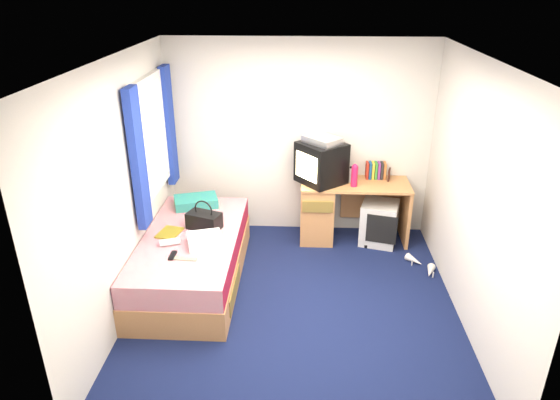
# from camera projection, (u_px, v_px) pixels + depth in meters

# --- Properties ---
(ground) EXTENTS (3.40, 3.40, 0.00)m
(ground) POSITION_uv_depth(u_px,v_px,m) (294.00, 304.00, 5.02)
(ground) COLOR #0C1438
(ground) RESTS_ON ground
(room_shell) EXTENTS (3.40, 3.40, 3.40)m
(room_shell) POSITION_uv_depth(u_px,v_px,m) (296.00, 169.00, 4.42)
(room_shell) COLOR white
(room_shell) RESTS_ON ground
(bed) EXTENTS (1.01, 2.00, 0.54)m
(bed) POSITION_uv_depth(u_px,v_px,m) (193.00, 258.00, 5.32)
(bed) COLOR tan
(bed) RESTS_ON ground
(pillow) EXTENTS (0.56, 0.45, 0.11)m
(pillow) POSITION_uv_depth(u_px,v_px,m) (196.00, 202.00, 5.86)
(pillow) COLOR #1960A3
(pillow) RESTS_ON bed
(desk) EXTENTS (1.30, 0.55, 0.75)m
(desk) POSITION_uv_depth(u_px,v_px,m) (331.00, 208.00, 6.14)
(desk) COLOR tan
(desk) RESTS_ON ground
(storage_cube) EXTENTS (0.51, 0.51, 0.52)m
(storage_cube) POSITION_uv_depth(u_px,v_px,m) (379.00, 223.00, 6.09)
(storage_cube) COLOR silver
(storage_cube) RESTS_ON ground
(crt_tv) EXTENTS (0.66, 0.67, 0.49)m
(crt_tv) POSITION_uv_depth(u_px,v_px,m) (321.00, 163.00, 5.90)
(crt_tv) COLOR black
(crt_tv) RESTS_ON desk
(vcr) EXTENTS (0.50, 0.50, 0.08)m
(vcr) POSITION_uv_depth(u_px,v_px,m) (322.00, 140.00, 5.79)
(vcr) COLOR silver
(vcr) RESTS_ON crt_tv
(book_row) EXTENTS (0.24, 0.13, 0.20)m
(book_row) POSITION_uv_depth(u_px,v_px,m) (376.00, 170.00, 6.08)
(book_row) COLOR maroon
(book_row) RESTS_ON desk
(picture_frame) EXTENTS (0.05, 0.12, 0.14)m
(picture_frame) POSITION_uv_depth(u_px,v_px,m) (389.00, 175.00, 6.03)
(picture_frame) COLOR black
(picture_frame) RESTS_ON desk
(pink_water_bottle) EXTENTS (0.09, 0.09, 0.24)m
(pink_water_bottle) POSITION_uv_depth(u_px,v_px,m) (354.00, 176.00, 5.83)
(pink_water_bottle) COLOR #C81C4E
(pink_water_bottle) RESTS_ON desk
(aerosol_can) EXTENTS (0.06, 0.06, 0.18)m
(aerosol_can) POSITION_uv_depth(u_px,v_px,m) (350.00, 175.00, 5.96)
(aerosol_can) COLOR silver
(aerosol_can) RESTS_ON desk
(handbag) EXTENTS (0.40, 0.31, 0.32)m
(handbag) POSITION_uv_depth(u_px,v_px,m) (204.00, 220.00, 5.32)
(handbag) COLOR black
(handbag) RESTS_ON bed
(towel) EXTENTS (0.40, 0.37, 0.11)m
(towel) POSITION_uv_depth(u_px,v_px,m) (205.00, 240.00, 4.99)
(towel) COLOR white
(towel) RESTS_ON bed
(magazine) EXTENTS (0.27, 0.32, 0.01)m
(magazine) POSITION_uv_depth(u_px,v_px,m) (169.00, 233.00, 5.24)
(magazine) COLOR yellow
(magazine) RESTS_ON bed
(water_bottle) EXTENTS (0.21, 0.13, 0.07)m
(water_bottle) POSITION_uv_depth(u_px,v_px,m) (170.00, 242.00, 5.00)
(water_bottle) COLOR white
(water_bottle) RESTS_ON bed
(colour_swatch_fan) EXTENTS (0.22, 0.07, 0.01)m
(colour_swatch_fan) POSITION_uv_depth(u_px,v_px,m) (186.00, 259.00, 4.77)
(colour_swatch_fan) COLOR gold
(colour_swatch_fan) RESTS_ON bed
(remote_control) EXTENTS (0.05, 0.16, 0.02)m
(remote_control) POSITION_uv_depth(u_px,v_px,m) (173.00, 255.00, 4.81)
(remote_control) COLOR black
(remote_control) RESTS_ON bed
(window_assembly) EXTENTS (0.11, 1.42, 1.40)m
(window_assembly) POSITION_uv_depth(u_px,v_px,m) (153.00, 140.00, 5.33)
(window_assembly) COLOR silver
(window_assembly) RESTS_ON room_shell
(white_heels) EXTENTS (0.31, 0.46, 0.09)m
(white_heels) POSITION_uv_depth(u_px,v_px,m) (422.00, 266.00, 5.60)
(white_heels) COLOR silver
(white_heels) RESTS_ON ground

